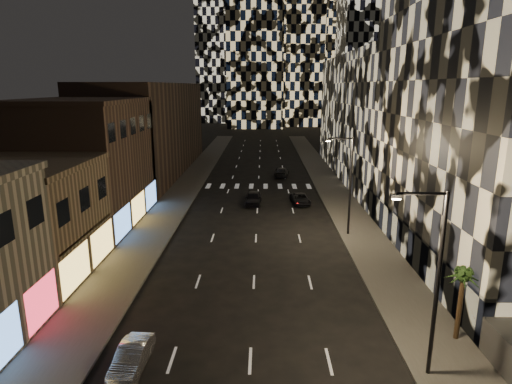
{
  "coord_description": "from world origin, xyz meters",
  "views": [
    {
      "loc": [
        0.6,
        -8.01,
        13.56
      ],
      "look_at": [
        0.11,
        22.44,
        6.0
      ],
      "focal_mm": 30.0,
      "sensor_mm": 36.0,
      "label": 1
    }
  ],
  "objects_px": {
    "car_dark_midlane": "(253,198)",
    "streetlight_near": "(433,273)",
    "car_dark_rightlane": "(300,199)",
    "streetlight_far": "(348,179)",
    "car_dark_oncoming": "(282,172)",
    "palm_tree": "(463,281)",
    "car_silver_parked": "(132,358)"
  },
  "relations": [
    {
      "from": "car_dark_midlane",
      "to": "streetlight_near",
      "type": "bearing_deg",
      "value": -71.47
    },
    {
      "from": "streetlight_near",
      "to": "palm_tree",
      "type": "height_order",
      "value": "streetlight_near"
    },
    {
      "from": "streetlight_far",
      "to": "car_dark_rightlane",
      "type": "xyz_separation_m",
      "value": [
        -3.33,
        10.82,
        -4.75
      ]
    },
    {
      "from": "streetlight_far",
      "to": "palm_tree",
      "type": "height_order",
      "value": "streetlight_far"
    },
    {
      "from": "palm_tree",
      "to": "car_dark_midlane",
      "type": "bearing_deg",
      "value": 113.04
    },
    {
      "from": "car_silver_parked",
      "to": "car_dark_rightlane",
      "type": "distance_m",
      "value": 32.42
    },
    {
      "from": "streetlight_far",
      "to": "streetlight_near",
      "type": "bearing_deg",
      "value": -90.0
    },
    {
      "from": "streetlight_far",
      "to": "palm_tree",
      "type": "distance_m",
      "value": 17.36
    },
    {
      "from": "car_dark_midlane",
      "to": "car_dark_rightlane",
      "type": "relative_size",
      "value": 1.03
    },
    {
      "from": "car_dark_rightlane",
      "to": "car_dark_midlane",
      "type": "bearing_deg",
      "value": 177.0
    },
    {
      "from": "car_dark_rightlane",
      "to": "streetlight_far",
      "type": "bearing_deg",
      "value": -78.75
    },
    {
      "from": "car_dark_oncoming",
      "to": "car_dark_midlane",
      "type": "bearing_deg",
      "value": 82.68
    },
    {
      "from": "car_dark_midlane",
      "to": "palm_tree",
      "type": "height_order",
      "value": "palm_tree"
    },
    {
      "from": "streetlight_far",
      "to": "car_dark_oncoming",
      "type": "xyz_separation_m",
      "value": [
        -4.85,
        26.48,
        -4.64
      ]
    },
    {
      "from": "car_dark_oncoming",
      "to": "palm_tree",
      "type": "xyz_separation_m",
      "value": [
        7.73,
        -43.5,
        2.85
      ]
    },
    {
      "from": "streetlight_far",
      "to": "car_dark_rightlane",
      "type": "distance_m",
      "value": 12.28
    },
    {
      "from": "palm_tree",
      "to": "streetlight_near",
      "type": "bearing_deg",
      "value": -133.99
    },
    {
      "from": "car_dark_rightlane",
      "to": "car_silver_parked",
      "type": "bearing_deg",
      "value": -115.34
    },
    {
      "from": "car_silver_parked",
      "to": "car_dark_rightlane",
      "type": "relative_size",
      "value": 0.87
    },
    {
      "from": "car_silver_parked",
      "to": "car_dark_rightlane",
      "type": "bearing_deg",
      "value": 72.76
    },
    {
      "from": "streetlight_far",
      "to": "car_dark_rightlane",
      "type": "height_order",
      "value": "streetlight_far"
    },
    {
      "from": "car_dark_midlane",
      "to": "car_silver_parked",
      "type": "bearing_deg",
      "value": -97.56
    },
    {
      "from": "streetlight_near",
      "to": "car_dark_midlane",
      "type": "relative_size",
      "value": 2.02
    },
    {
      "from": "streetlight_far",
      "to": "car_dark_midlane",
      "type": "distance_m",
      "value": 14.52
    },
    {
      "from": "car_dark_midlane",
      "to": "streetlight_far",
      "type": "bearing_deg",
      "value": -47.63
    },
    {
      "from": "car_silver_parked",
      "to": "car_dark_rightlane",
      "type": "xyz_separation_m",
      "value": [
        10.83,
        30.56,
        -0.02
      ]
    },
    {
      "from": "car_dark_midlane",
      "to": "palm_tree",
      "type": "distance_m",
      "value": 30.09
    },
    {
      "from": "palm_tree",
      "to": "streetlight_far",
      "type": "bearing_deg",
      "value": 99.58
    },
    {
      "from": "streetlight_far",
      "to": "car_dark_rightlane",
      "type": "relative_size",
      "value": 2.09
    },
    {
      "from": "car_dark_rightlane",
      "to": "palm_tree",
      "type": "distance_m",
      "value": 28.68
    },
    {
      "from": "car_dark_rightlane",
      "to": "streetlight_near",
      "type": "bearing_deg",
      "value": -89.67
    },
    {
      "from": "streetlight_near",
      "to": "streetlight_far",
      "type": "height_order",
      "value": "same"
    }
  ]
}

